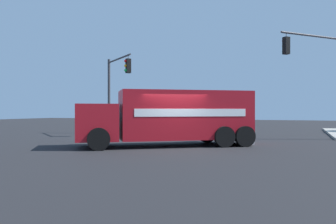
{
  "coord_description": "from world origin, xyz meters",
  "views": [
    {
      "loc": [
        -5.29,
        14.74,
        1.75
      ],
      "look_at": [
        0.66,
        -0.44,
        1.68
      ],
      "focal_mm": 36.06,
      "sensor_mm": 36.0,
      "label": 1
    }
  ],
  "objects": [
    {
      "name": "ground_plane",
      "position": [
        0.0,
        0.0,
        0.0
      ],
      "size": [
        100.0,
        100.0,
        0.0
      ],
      "primitive_type": "plane",
      "color": "black"
    },
    {
      "name": "delivery_truck",
      "position": [
        0.67,
        -0.81,
        1.44
      ],
      "size": [
        8.4,
        6.88,
        2.71
      ],
      "color": "#AD141E",
      "rests_on": "ground"
    },
    {
      "name": "traffic_light_secondary",
      "position": [
        7.32,
        -6.82,
        3.77
      ],
      "size": [
        3.46,
        2.96,
        5.69
      ],
      "color": "#38383D",
      "rests_on": "ground"
    },
    {
      "name": "traffic_light_primary",
      "position": [
        -6.54,
        -6.99,
        4.22
      ],
      "size": [
        3.38,
        3.45,
        6.17
      ],
      "color": "#38383D",
      "rests_on": "sidewalk_corner_near"
    }
  ]
}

